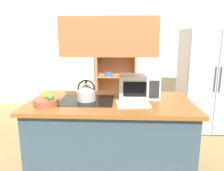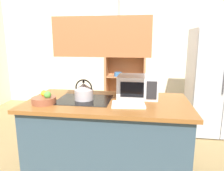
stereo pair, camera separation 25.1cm
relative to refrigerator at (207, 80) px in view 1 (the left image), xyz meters
name	(u,v)px [view 1 (the left image)]	position (x,y,z in m)	size (l,w,h in m)	color
wall_back	(112,49)	(-1.75, 1.36, 0.47)	(6.00, 0.12, 2.70)	#ECE6CA
kitchen_island	(111,138)	(-1.63, -1.45, -0.42)	(1.80, 0.93, 0.90)	#314756
range_hood	(110,25)	(-1.63, -1.45, 0.84)	(0.90, 0.70, 1.29)	#A05D35
refrigerator	(207,80)	(0.00, 0.00, 0.00)	(0.90, 0.77, 1.75)	beige
dish_cabinet	(116,73)	(-1.64, 1.14, -0.05)	(0.91, 0.40, 1.86)	#B2754A
kettle	(86,92)	(-1.90, -1.45, 0.12)	(0.21, 0.21, 0.23)	#BAB2B5
cutting_board	(133,104)	(-1.39, -1.58, 0.03)	(0.34, 0.24, 0.02)	white
microwave	(139,86)	(-1.30, -1.25, 0.15)	(0.46, 0.35, 0.26)	silver
fruit_bowl	(47,101)	(-2.28, -1.65, 0.07)	(0.25, 0.25, 0.14)	brown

